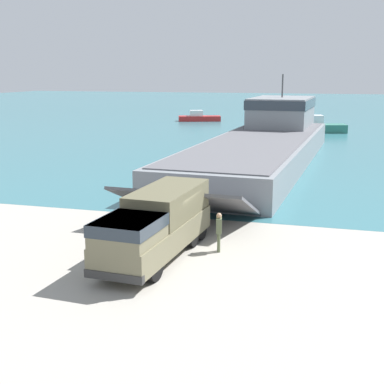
{
  "coord_description": "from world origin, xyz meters",
  "views": [
    {
      "loc": [
        7.32,
        -22.34,
        7.86
      ],
      "look_at": [
        0.25,
        3.04,
        1.94
      ],
      "focal_mm": 50.0,
      "sensor_mm": 36.0,
      "label": 1
    }
  ],
  "objects": [
    {
      "name": "moored_boat_a",
      "position": [
        4.24,
        50.74,
        0.76
      ],
      "size": [
        7.76,
        4.35,
        2.29
      ],
      "rotation": [
        0.0,
        0.0,
        4.97
      ],
      "color": "#2D7060",
      "rests_on": "ground_plane"
    },
    {
      "name": "ground_plane",
      "position": [
        0.0,
        0.0,
        0.0
      ],
      "size": [
        240.0,
        240.0,
        0.0
      ],
      "primitive_type": "plane",
      "color": "#9E998E"
    },
    {
      "name": "military_truck",
      "position": [
        -0.08,
        -1.5,
        1.51
      ],
      "size": [
        2.89,
        8.21,
        2.81
      ],
      "rotation": [
        0.0,
        0.0,
        -1.64
      ],
      "color": "#6B664C",
      "rests_on": "ground_plane"
    },
    {
      "name": "water_surface",
      "position": [
        0.0,
        95.09,
        0.0
      ],
      "size": [
        240.0,
        180.0,
        0.01
      ],
      "primitive_type": "cube",
      "color": "#336B75",
      "rests_on": "ground_plane"
    },
    {
      "name": "moored_boat_b",
      "position": [
        -15.25,
        62.89,
        0.58
      ],
      "size": [
        7.16,
        4.24,
        1.76
      ],
      "rotation": [
        0.0,
        0.0,
        5.04
      ],
      "color": "#B22323",
      "rests_on": "ground_plane"
    },
    {
      "name": "soldier_on_ramp",
      "position": [
        2.36,
        -0.06,
        1.04
      ],
      "size": [
        0.32,
        0.48,
        1.79
      ],
      "rotation": [
        0.0,
        0.0,
        0.2
      ],
      "color": "#566042",
      "rests_on": "ground_plane"
    },
    {
      "name": "landing_craft",
      "position": [
        0.72,
        26.42,
        1.85
      ],
      "size": [
        10.02,
        39.2,
        7.66
      ],
      "rotation": [
        0.0,
        0.0,
        -0.05
      ],
      "color": "gray",
      "rests_on": "ground_plane"
    }
  ]
}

